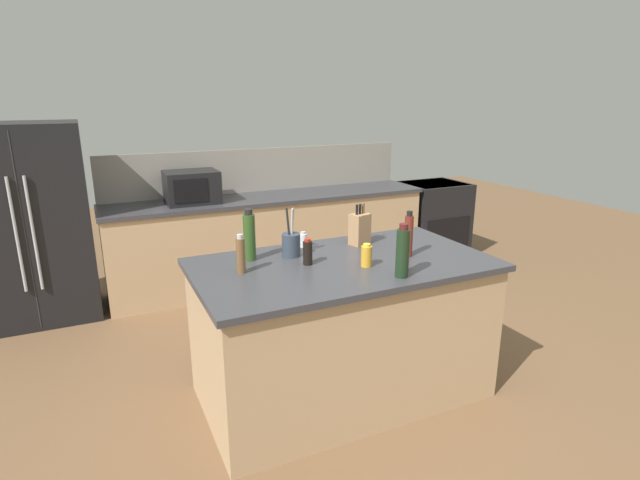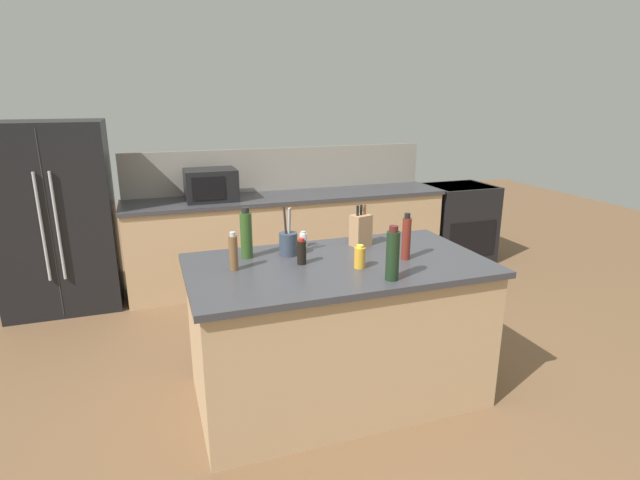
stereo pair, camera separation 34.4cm
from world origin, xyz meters
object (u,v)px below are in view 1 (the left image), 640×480
at_px(olive_oil_bottle, 249,236).
at_px(range_oven, 432,219).
at_px(microwave, 192,187).
at_px(vinegar_bottle, 409,235).
at_px(knife_block, 360,229).
at_px(wine_bottle, 403,252).
at_px(honey_jar, 366,256).
at_px(salt_shaker, 303,240).
at_px(soy_sauce_bottle, 308,252).
at_px(pepper_grinder, 241,255).
at_px(refrigerator, 29,224).
at_px(utensil_crock, 291,244).

bearing_deg(olive_oil_bottle, range_oven, 33.16).
relative_size(microwave, vinegar_bottle, 1.66).
height_order(knife_block, olive_oil_bottle, olive_oil_bottle).
xyz_separation_m(range_oven, microwave, (-2.90, 0.00, 0.63)).
xyz_separation_m(wine_bottle, honey_jar, (-0.09, 0.24, -0.08)).
relative_size(salt_shaker, soy_sauce_bottle, 0.65).
height_order(knife_block, wine_bottle, wine_bottle).
relative_size(range_oven, wine_bottle, 2.90).
relative_size(vinegar_bottle, wine_bottle, 0.95).
relative_size(range_oven, pepper_grinder, 3.88).
relative_size(refrigerator, knife_block, 5.98).
height_order(refrigerator, olive_oil_bottle, refrigerator).
height_order(refrigerator, wine_bottle, refrigerator).
bearing_deg(honey_jar, range_oven, 45.23).
bearing_deg(wine_bottle, utensil_crock, 124.47).
bearing_deg(range_oven, vinegar_bottle, -130.89).
distance_m(pepper_grinder, soy_sauce_bottle, 0.42).
xyz_separation_m(range_oven, utensil_crock, (-2.66, -1.95, 0.56)).
height_order(refrigerator, salt_shaker, refrigerator).
relative_size(refrigerator, salt_shaker, 16.15).
bearing_deg(refrigerator, olive_oil_bottle, -54.63).
height_order(utensil_crock, soy_sauce_bottle, utensil_crock).
height_order(range_oven, olive_oil_bottle, olive_oil_bottle).
bearing_deg(olive_oil_bottle, soy_sauce_bottle, -38.69).
bearing_deg(olive_oil_bottle, utensil_crock, -7.47).
distance_m(refrigerator, microwave, 1.43).
distance_m(knife_block, soy_sauce_bottle, 0.56).
bearing_deg(knife_block, vinegar_bottle, -84.88).
distance_m(microwave, salt_shaker, 1.84).
distance_m(range_oven, soy_sauce_bottle, 3.44).
relative_size(refrigerator, wine_bottle, 5.47).
height_order(salt_shaker, honey_jar, honey_jar).
distance_m(vinegar_bottle, wine_bottle, 0.40).
relative_size(refrigerator, range_oven, 1.89).
xyz_separation_m(olive_oil_bottle, wine_bottle, (0.70, -0.67, -0.01)).
distance_m(microwave, honey_jar, 2.41).
xyz_separation_m(vinegar_bottle, honey_jar, (-0.35, -0.06, -0.07)).
relative_size(wine_bottle, honey_jar, 2.20).
xyz_separation_m(knife_block, soy_sauce_bottle, (-0.50, -0.24, -0.04)).
relative_size(refrigerator, microwave, 3.47).
height_order(pepper_grinder, honey_jar, pepper_grinder).
distance_m(range_oven, knife_block, 2.92).
xyz_separation_m(pepper_grinder, salt_shaker, (0.54, 0.33, -0.06)).
relative_size(refrigerator, olive_oil_bottle, 5.22).
bearing_deg(range_oven, olive_oil_bottle, -146.84).
bearing_deg(microwave, wine_bottle, -75.19).
relative_size(utensil_crock, soy_sauce_bottle, 1.93).
height_order(vinegar_bottle, olive_oil_bottle, olive_oil_bottle).
bearing_deg(refrigerator, pepper_grinder, -59.65).
height_order(refrigerator, utensil_crock, refrigerator).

